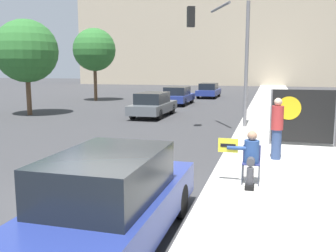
# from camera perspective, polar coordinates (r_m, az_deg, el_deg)

# --- Properties ---
(ground_plane) EXTENTS (160.00, 160.00, 0.00)m
(ground_plane) POSITION_cam_1_polar(r_m,az_deg,el_deg) (8.20, -11.14, -11.29)
(ground_plane) COLOR #38383A
(sidewalk_curb) EXTENTS (3.55, 90.00, 0.16)m
(sidewalk_curb) POSITION_cam_1_polar(r_m,az_deg,el_deg) (22.05, 16.22, 1.45)
(sidewalk_curb) COLOR beige
(sidewalk_curb) RESTS_ON ground_plane
(building_backdrop_far) EXTENTS (52.00, 12.00, 27.02)m
(building_backdrop_far) POSITION_cam_1_polar(r_m,az_deg,el_deg) (65.56, 10.72, 18.16)
(building_backdrop_far) COLOR tan
(building_backdrop_far) RESTS_ON ground_plane
(seated_protester) EXTENTS (0.96, 0.77, 1.23)m
(seated_protester) POSITION_cam_1_polar(r_m,az_deg,el_deg) (8.71, 12.43, -4.46)
(seated_protester) COLOR #474C56
(seated_protester) RESTS_ON sidewalk_curb
(jogger_on_sidewalk) EXTENTS (0.34, 0.34, 1.79)m
(jogger_on_sidewalk) POSITION_cam_1_polar(r_m,az_deg,el_deg) (11.24, 16.28, -0.30)
(jogger_on_sidewalk) COLOR #334775
(jogger_on_sidewalk) RESTS_ON sidewalk_curb
(protest_banner) EXTENTS (2.13, 0.06, 1.91)m
(protest_banner) POSITION_cam_1_polar(r_m,az_deg,el_deg) (13.45, 19.75, 1.40)
(protest_banner) COLOR slate
(protest_banner) RESTS_ON sidewalk_curb
(traffic_light_pole) EXTENTS (2.59, 2.36, 5.49)m
(traffic_light_pole) POSITION_cam_1_polar(r_m,az_deg,el_deg) (16.85, 8.80, 12.38)
(traffic_light_pole) COLOR slate
(traffic_light_pole) RESTS_ON sidewalk_curb
(parked_car_curbside) EXTENTS (1.70, 4.45, 1.54)m
(parked_car_curbside) POSITION_cam_1_polar(r_m,az_deg,el_deg) (5.99, -8.63, -11.19)
(parked_car_curbside) COLOR navy
(parked_car_curbside) RESTS_ON ground_plane
(car_on_road_nearest) EXTENTS (1.72, 4.53, 1.40)m
(car_on_road_nearest) POSITION_cam_1_polar(r_m,az_deg,el_deg) (21.57, -2.29, 3.30)
(car_on_road_nearest) COLOR #565B60
(car_on_road_nearest) RESTS_ON ground_plane
(car_on_road_midblock) EXTENTS (1.85, 4.34, 1.36)m
(car_on_road_midblock) POSITION_cam_1_polar(r_m,az_deg,el_deg) (28.55, 1.46, 4.65)
(car_on_road_midblock) COLOR navy
(car_on_road_midblock) RESTS_ON ground_plane
(car_on_road_distant) EXTENTS (1.76, 4.45, 1.35)m
(car_on_road_distant) POSITION_cam_1_polar(r_m,az_deg,el_deg) (35.46, 6.23, 5.43)
(car_on_road_distant) COLOR navy
(car_on_road_distant) RESTS_ON ground_plane
(street_tree_near_curb) EXTENTS (3.66, 3.66, 5.59)m
(street_tree_near_curb) POSITION_cam_1_polar(r_m,az_deg,el_deg) (23.72, -20.79, 10.62)
(street_tree_near_curb) COLOR brown
(street_tree_near_curb) RESTS_ON ground_plane
(street_tree_midblock) EXTENTS (3.56, 3.56, 6.06)m
(street_tree_midblock) POSITION_cam_1_polar(r_m,az_deg,el_deg) (32.53, -11.15, 11.32)
(street_tree_midblock) COLOR brown
(street_tree_midblock) RESTS_ON ground_plane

